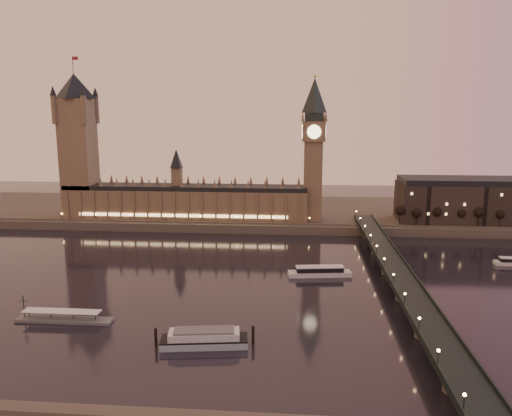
{
  "coord_description": "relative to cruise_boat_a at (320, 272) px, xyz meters",
  "views": [
    {
      "loc": [
        42.81,
        -239.16,
        84.15
      ],
      "look_at": [
        19.94,
        35.0,
        31.37
      ],
      "focal_mm": 35.0,
      "sensor_mm": 36.0,
      "label": 1
    }
  ],
  "objects": [
    {
      "name": "ground",
      "position": [
        -55.28,
        -12.43,
        -2.31
      ],
      "size": [
        700.0,
        700.0,
        0.0
      ],
      "primitive_type": "plane",
      "color": "black",
      "rests_on": "ground"
    },
    {
      "name": "far_embankment",
      "position": [
        -25.28,
        152.57,
        0.69
      ],
      "size": [
        560.0,
        130.0,
        6.0
      ],
      "primitive_type": "cube",
      "color": "#423D35",
      "rests_on": "ground"
    },
    {
      "name": "palace_of_westminster",
      "position": [
        -95.41,
        108.57,
        19.4
      ],
      "size": [
        180.0,
        26.62,
        52.0
      ],
      "color": "brown",
      "rests_on": "ground"
    },
    {
      "name": "victoria_tower",
      "position": [
        -175.28,
        108.57,
        63.48
      ],
      "size": [
        31.68,
        31.68,
        118.0
      ],
      "color": "brown",
      "rests_on": "ground"
    },
    {
      "name": "big_ben",
      "position": [
        -1.3,
        108.56,
        61.64
      ],
      "size": [
        17.68,
        17.68,
        104.0
      ],
      "color": "brown",
      "rests_on": "ground"
    },
    {
      "name": "westminster_bridge",
      "position": [
        36.33,
        -12.43,
        3.21
      ],
      "size": [
        13.2,
        260.0,
        15.3
      ],
      "color": "black",
      "rests_on": "ground"
    },
    {
      "name": "city_block",
      "position": [
        139.65,
        118.51,
        19.93
      ],
      "size": [
        155.0,
        45.0,
        34.0
      ],
      "color": "black",
      "rests_on": "ground"
    },
    {
      "name": "bare_tree_0",
      "position": [
        58.13,
        96.57,
        13.61
      ],
      "size": [
        6.53,
        6.53,
        13.28
      ],
      "color": "black",
      "rests_on": "ground"
    },
    {
      "name": "bare_tree_1",
      "position": [
        71.8,
        96.57,
        13.61
      ],
      "size": [
        6.53,
        6.53,
        13.28
      ],
      "color": "black",
      "rests_on": "ground"
    },
    {
      "name": "bare_tree_2",
      "position": [
        85.48,
        96.57,
        13.61
      ],
      "size": [
        6.53,
        6.53,
        13.28
      ],
      "color": "black",
      "rests_on": "ground"
    },
    {
      "name": "bare_tree_3",
      "position": [
        99.15,
        96.57,
        13.61
      ],
      "size": [
        6.53,
        6.53,
        13.28
      ],
      "color": "black",
      "rests_on": "ground"
    },
    {
      "name": "bare_tree_4",
      "position": [
        112.82,
        96.57,
        13.61
      ],
      "size": [
        6.53,
        6.53,
        13.28
      ],
      "color": "black",
      "rests_on": "ground"
    },
    {
      "name": "bare_tree_5",
      "position": [
        126.49,
        96.57,
        13.61
      ],
      "size": [
        6.53,
        6.53,
        13.28
      ],
      "color": "black",
      "rests_on": "ground"
    },
    {
      "name": "cruise_boat_a",
      "position": [
        0.0,
        0.0,
        0.0
      ],
      "size": [
        33.44,
        11.37,
        5.25
      ],
      "rotation": [
        0.0,
        0.0,
        0.13
      ],
      "color": "silver",
      "rests_on": "ground"
    },
    {
      "name": "moored_barge",
      "position": [
        -45.53,
        -83.6,
        0.53
      ],
      "size": [
        36.43,
        13.15,
        6.74
      ],
      "rotation": [
        0.0,
        0.0,
        0.14
      ],
      "color": "#97ACC1",
      "rests_on": "ground"
    },
    {
      "name": "pontoon_pier",
      "position": [
        -107.02,
        -66.67,
        -1.17
      ],
      "size": [
        39.57,
        6.59,
        10.55
      ],
      "color": "#595B5E",
      "rests_on": "ground"
    }
  ]
}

